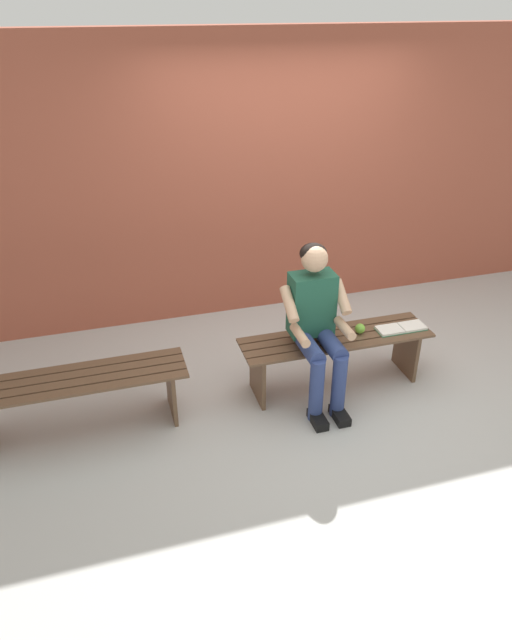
# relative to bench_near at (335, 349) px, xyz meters

# --- Properties ---
(ground_plane) EXTENTS (10.00, 7.00, 0.04)m
(ground_plane) POSITION_rel_bench_near_xyz_m (1.02, 1.00, -0.36)
(ground_plane) COLOR #B2B2AD
(brick_wall) EXTENTS (9.50, 0.24, 2.62)m
(brick_wall) POSITION_rel_bench_near_xyz_m (0.50, -1.61, 0.97)
(brick_wall) COLOR #9E4C38
(brick_wall) RESTS_ON ground
(bench_near) EXTENTS (1.56, 0.41, 0.46)m
(bench_near) POSITION_rel_bench_near_xyz_m (0.00, 0.00, 0.00)
(bench_near) COLOR brown
(bench_near) RESTS_ON ground
(bench_far) EXTENTS (1.63, 0.41, 0.46)m
(bench_far) POSITION_rel_bench_near_xyz_m (2.04, 0.00, 0.00)
(bench_far) COLOR brown
(bench_far) RESTS_ON ground
(person_seated) EXTENTS (0.50, 0.69, 1.27)m
(person_seated) POSITION_rel_bench_near_xyz_m (0.22, 0.10, 0.35)
(person_seated) COLOR #1E513D
(person_seated) RESTS_ON ground
(apple) EXTENTS (0.08, 0.08, 0.08)m
(apple) POSITION_rel_bench_near_xyz_m (-0.20, -0.00, 0.16)
(apple) COLOR #72B738
(apple) RESTS_ON bench_near
(book_open) EXTENTS (0.41, 0.16, 0.02)m
(book_open) POSITION_rel_bench_near_xyz_m (-0.55, 0.04, 0.13)
(book_open) COLOR white
(book_open) RESTS_ON bench_near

